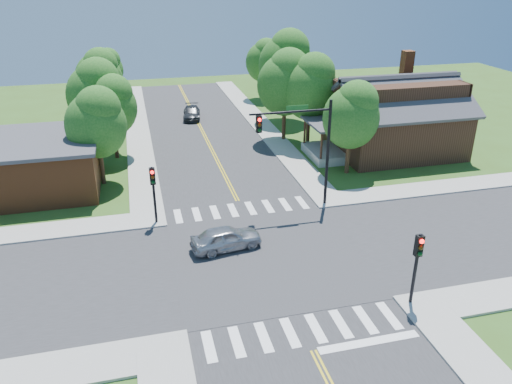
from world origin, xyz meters
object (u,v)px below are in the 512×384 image
object	(u,v)px
car_silver	(226,239)
signal_pole_se	(418,257)
signal_mast_ne	(304,138)
signal_pole_nw	(153,185)
house_ne	(395,114)
car_dgrey	(192,113)

from	to	relation	value
car_silver	signal_pole_se	bearing A→B (deg)	-141.67
signal_mast_ne	signal_pole_se	xyz separation A→B (m)	(1.69, -11.21, -2.19)
signal_pole_se	car_silver	xyz separation A→B (m)	(-7.55, 7.14, -1.98)
signal_pole_se	signal_pole_nw	world-z (taller)	same
signal_mast_ne	house_ne	distance (m)	14.23
signal_pole_se	signal_pole_nw	xyz separation A→B (m)	(-11.20, 11.20, 0.00)
signal_pole_se	car_dgrey	distance (m)	34.60
signal_mast_ne	house_ne	size ratio (longest dim) A/B	0.55
car_dgrey	car_silver	bearing A→B (deg)	-85.36
signal_mast_ne	signal_pole_nw	bearing A→B (deg)	-179.93
signal_pole_se	house_ne	xyz separation A→B (m)	(9.51, 19.86, 0.67)
signal_pole_se	signal_mast_ne	bearing A→B (deg)	98.56
signal_mast_ne	signal_pole_se	size ratio (longest dim) A/B	1.89
signal_pole_nw	car_silver	distance (m)	5.81
signal_pole_se	signal_pole_nw	size ratio (longest dim) A/B	1.00
signal_mast_ne	signal_pole_se	world-z (taller)	signal_mast_ne
signal_pole_se	house_ne	world-z (taller)	house_ne
signal_pole_se	car_dgrey	size ratio (longest dim) A/B	0.86
car_dgrey	signal_pole_nw	bearing A→B (deg)	-94.90
signal_mast_ne	car_silver	xyz separation A→B (m)	(-5.86, -4.07, -4.17)
signal_mast_ne	house_ne	bearing A→B (deg)	37.68
signal_pole_nw	car_silver	world-z (taller)	signal_pole_nw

